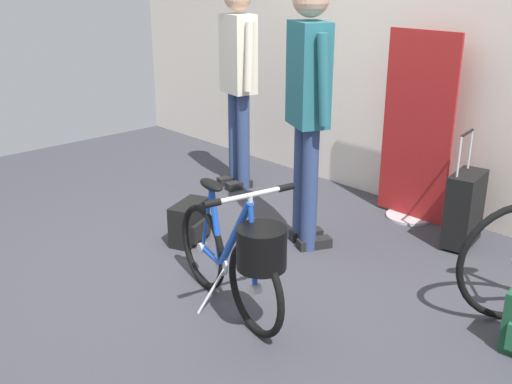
{
  "coord_description": "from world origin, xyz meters",
  "views": [
    {
      "loc": [
        2.79,
        -2.2,
        1.87
      ],
      "look_at": [
        0.15,
        0.24,
        0.55
      ],
      "focal_mm": 42.83,
      "sensor_mm": 36.0,
      "label": 1
    }
  ],
  "objects_px": {
    "visitor_near_wall": "(238,73)",
    "visitor_browsing": "(308,99)",
    "folding_bike_foreground": "(238,256)",
    "floor_banner_stand": "(416,139)",
    "handbag_on_floor": "(190,223)",
    "rolling_suitcase": "(464,208)"
  },
  "relations": [
    {
      "from": "visitor_near_wall",
      "to": "visitor_browsing",
      "type": "relative_size",
      "value": 0.97
    },
    {
      "from": "folding_bike_foreground",
      "to": "visitor_near_wall",
      "type": "height_order",
      "value": "visitor_near_wall"
    },
    {
      "from": "rolling_suitcase",
      "to": "folding_bike_foreground",
      "type": "bearing_deg",
      "value": -101.05
    },
    {
      "from": "floor_banner_stand",
      "to": "visitor_near_wall",
      "type": "distance_m",
      "value": 1.62
    },
    {
      "from": "rolling_suitcase",
      "to": "handbag_on_floor",
      "type": "height_order",
      "value": "rolling_suitcase"
    },
    {
      "from": "folding_bike_foreground",
      "to": "visitor_near_wall",
      "type": "xyz_separation_m",
      "value": [
        -1.69,
        1.48,
        0.64
      ]
    },
    {
      "from": "rolling_suitcase",
      "to": "floor_banner_stand",
      "type": "bearing_deg",
      "value": 163.01
    },
    {
      "from": "rolling_suitcase",
      "to": "visitor_near_wall",
      "type": "bearing_deg",
      "value": -171.0
    },
    {
      "from": "folding_bike_foreground",
      "to": "handbag_on_floor",
      "type": "height_order",
      "value": "folding_bike_foreground"
    },
    {
      "from": "floor_banner_stand",
      "to": "rolling_suitcase",
      "type": "distance_m",
      "value": 0.67
    },
    {
      "from": "folding_bike_foreground",
      "to": "visitor_browsing",
      "type": "bearing_deg",
      "value": 112.8
    },
    {
      "from": "floor_banner_stand",
      "to": "folding_bike_foreground",
      "type": "xyz_separation_m",
      "value": [
        0.19,
        -1.97,
        -0.25
      ]
    },
    {
      "from": "folding_bike_foreground",
      "to": "handbag_on_floor",
      "type": "distance_m",
      "value": 1.12
    },
    {
      "from": "visitor_near_wall",
      "to": "folding_bike_foreground",
      "type": "bearing_deg",
      "value": -41.35
    },
    {
      "from": "floor_banner_stand",
      "to": "visitor_near_wall",
      "type": "bearing_deg",
      "value": -161.9
    },
    {
      "from": "floor_banner_stand",
      "to": "visitor_browsing",
      "type": "bearing_deg",
      "value": -102.97
    },
    {
      "from": "floor_banner_stand",
      "to": "handbag_on_floor",
      "type": "relative_size",
      "value": 3.91
    },
    {
      "from": "floor_banner_stand",
      "to": "handbag_on_floor",
      "type": "height_order",
      "value": "floor_banner_stand"
    },
    {
      "from": "visitor_near_wall",
      "to": "handbag_on_floor",
      "type": "height_order",
      "value": "visitor_near_wall"
    },
    {
      "from": "rolling_suitcase",
      "to": "visitor_browsing",
      "type": "bearing_deg",
      "value": -133.36
    },
    {
      "from": "visitor_browsing",
      "to": "rolling_suitcase",
      "type": "bearing_deg",
      "value": 46.64
    },
    {
      "from": "folding_bike_foreground",
      "to": "rolling_suitcase",
      "type": "relative_size",
      "value": 1.36
    }
  ]
}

